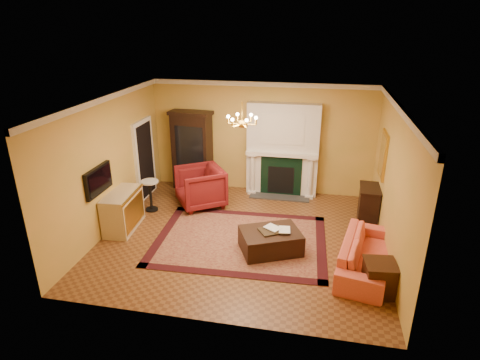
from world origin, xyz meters
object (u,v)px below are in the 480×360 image
(coral_sofa, at_px, (366,250))
(leather_ottoman, at_px, (270,241))
(commode, at_px, (123,211))
(end_table, at_px, (379,279))
(pedestal_table, at_px, (150,193))
(console_table, at_px, (368,205))
(wingback_armchair, at_px, (200,185))
(china_cabinet, at_px, (192,152))

(coral_sofa, bearing_deg, leather_ottoman, 92.78)
(commode, height_order, end_table, commode)
(pedestal_table, xyz_separation_m, console_table, (5.27, 0.43, -0.03))
(commode, distance_m, end_table, 5.61)
(console_table, height_order, leather_ottoman, console_table)
(pedestal_table, relative_size, commode, 0.67)
(wingback_armchair, distance_m, pedestal_table, 1.25)
(china_cabinet, bearing_deg, pedestal_table, -102.50)
(commode, relative_size, end_table, 2.04)
(end_table, distance_m, leather_ottoman, 2.26)
(china_cabinet, bearing_deg, leather_ottoman, -41.27)
(wingback_armchair, relative_size, pedestal_table, 1.41)
(pedestal_table, xyz_separation_m, leather_ottoman, (3.18, -1.32, -0.22))
(coral_sofa, xyz_separation_m, leather_ottoman, (-1.86, 0.28, -0.18))
(coral_sofa, bearing_deg, console_table, 4.87)
(pedestal_table, distance_m, console_table, 5.28)
(china_cabinet, relative_size, leather_ottoman, 1.78)
(china_cabinet, bearing_deg, wingback_armchair, -56.49)
(china_cabinet, xyz_separation_m, coral_sofa, (4.45, -3.23, -0.63))
(coral_sofa, height_order, end_table, coral_sofa)
(wingback_armchair, bearing_deg, console_table, 54.60)
(commode, bearing_deg, wingback_armchair, 43.65)
(coral_sofa, relative_size, leather_ottoman, 1.82)
(china_cabinet, height_order, wingback_armchair, china_cabinet)
(end_table, bearing_deg, coral_sofa, 102.88)
(china_cabinet, distance_m, wingback_armchair, 1.33)
(commode, distance_m, leather_ottoman, 3.44)
(china_cabinet, distance_m, coral_sofa, 5.53)
(wingback_armchair, relative_size, leather_ottoman, 0.95)
(commode, height_order, leather_ottoman, commode)
(china_cabinet, relative_size, commode, 1.78)
(wingback_armchair, distance_m, coral_sofa, 4.45)
(coral_sofa, distance_m, end_table, 0.75)
(wingback_armchair, height_order, console_table, wingback_armchair)
(china_cabinet, relative_size, pedestal_table, 2.66)
(commode, bearing_deg, end_table, -17.82)
(wingback_armchair, bearing_deg, pedestal_table, -98.99)
(china_cabinet, height_order, end_table, china_cabinet)
(china_cabinet, xyz_separation_m, pedestal_table, (-0.59, -1.63, -0.59))
(end_table, height_order, console_table, console_table)
(commode, distance_m, coral_sofa, 5.32)
(china_cabinet, height_order, commode, china_cabinet)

